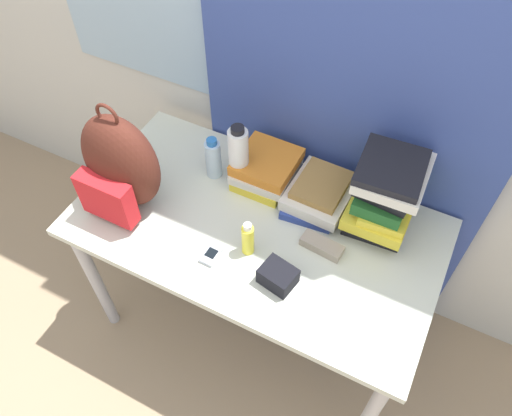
# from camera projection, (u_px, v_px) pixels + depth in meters

# --- Properties ---
(ground_plane) EXTENTS (12.00, 12.00, 0.00)m
(ground_plane) POSITION_uv_depth(u_px,v_px,m) (219.00, 386.00, 2.20)
(ground_plane) COLOR #9E8466
(wall_back) EXTENTS (6.00, 0.06, 2.50)m
(wall_back) POSITION_uv_depth(u_px,v_px,m) (315.00, 42.00, 1.67)
(wall_back) COLOR beige
(wall_back) RESTS_ON ground_plane
(curtain_blue) EXTENTS (1.13, 0.04, 2.50)m
(curtain_blue) POSITION_uv_depth(u_px,v_px,m) (358.00, 65.00, 1.59)
(curtain_blue) COLOR #384C93
(curtain_blue) RESTS_ON ground_plane
(desk) EXTENTS (1.32, 0.72, 0.76)m
(desk) POSITION_uv_depth(u_px,v_px,m) (256.00, 240.00, 1.87)
(desk) COLOR beige
(desk) RESTS_ON ground_plane
(backpack) EXTENTS (0.30, 0.23, 0.45)m
(backpack) POSITION_uv_depth(u_px,v_px,m) (120.00, 165.00, 1.72)
(backpack) COLOR #512319
(backpack) RESTS_ON desk
(book_stack_left) EXTENTS (0.22, 0.23, 0.12)m
(book_stack_left) POSITION_uv_depth(u_px,v_px,m) (266.00, 169.00, 1.89)
(book_stack_left) COLOR yellow
(book_stack_left) RESTS_ON desk
(book_stack_center) EXTENTS (0.24, 0.28, 0.11)m
(book_stack_center) POSITION_uv_depth(u_px,v_px,m) (319.00, 193.00, 1.83)
(book_stack_center) COLOR navy
(book_stack_center) RESTS_ON desk
(book_stack_right) EXTENTS (0.23, 0.29, 0.31)m
(book_stack_right) POSITION_uv_depth(u_px,v_px,m) (386.00, 195.00, 1.69)
(book_stack_right) COLOR black
(book_stack_right) RESTS_ON desk
(water_bottle) EXTENTS (0.06, 0.06, 0.18)m
(water_bottle) POSITION_uv_depth(u_px,v_px,m) (213.00, 158.00, 1.89)
(water_bottle) COLOR silver
(water_bottle) RESTS_ON desk
(sports_bottle) EXTENTS (0.07, 0.07, 0.29)m
(sports_bottle) POSITION_uv_depth(u_px,v_px,m) (239.00, 158.00, 1.82)
(sports_bottle) COLOR white
(sports_bottle) RESTS_ON desk
(sunscreen_bottle) EXTENTS (0.04, 0.04, 0.15)m
(sunscreen_bottle) POSITION_uv_depth(u_px,v_px,m) (248.00, 239.00, 1.68)
(sunscreen_bottle) COLOR yellow
(sunscreen_bottle) RESTS_ON desk
(cell_phone) EXTENTS (0.05, 0.09, 0.02)m
(cell_phone) POSITION_uv_depth(u_px,v_px,m) (212.00, 254.00, 1.71)
(cell_phone) COLOR #B7BCC6
(cell_phone) RESTS_ON desk
(sunglasses_case) EXTENTS (0.15, 0.07, 0.04)m
(sunglasses_case) POSITION_uv_depth(u_px,v_px,m) (322.00, 246.00, 1.72)
(sunglasses_case) COLOR gray
(sunglasses_case) RESTS_ON desk
(camera_pouch) EXTENTS (0.13, 0.11, 0.07)m
(camera_pouch) POSITION_uv_depth(u_px,v_px,m) (278.00, 276.00, 1.63)
(camera_pouch) COLOR black
(camera_pouch) RESTS_ON desk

